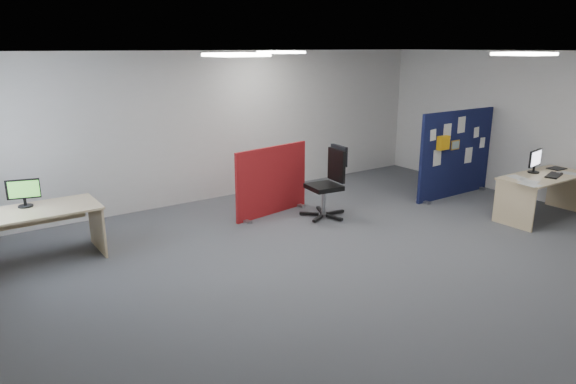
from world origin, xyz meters
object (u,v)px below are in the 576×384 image
main_desk (541,185)px  office_chair (330,178)px  red_divider (272,181)px  navy_divider (456,154)px  second_desk (32,222)px  monitor_second (24,192)px  monitor_main (535,160)px

main_desk → office_chair: office_chair is taller
main_desk → red_divider: size_ratio=1.09×
navy_divider → main_desk: 1.67m
second_desk → office_chair: (4.42, -0.74, 0.11)m
red_divider → navy_divider: bearing=-26.7°
second_desk → monitor_second: (-0.03, 0.16, 0.38)m
main_desk → office_chair: (-2.84, 2.04, 0.11)m
monitor_main → monitor_second: bearing=149.0°
monitor_main → red_divider: red_divider is taller
monitor_main → monitor_second: (-7.29, 2.79, -0.01)m
main_desk → second_desk: size_ratio=1.02×
monitor_main → office_chair: size_ratio=0.38×
red_divider → office_chair: bearing=-52.0°
navy_divider → office_chair: navy_divider is taller
main_desk → red_divider: red_divider is taller
office_chair → main_desk: bearing=-28.6°
main_desk → second_desk: same height
navy_divider → office_chair: size_ratio=1.69×
second_desk → office_chair: office_chair is taller
second_desk → monitor_second: monitor_second is taller
monitor_main → second_desk: size_ratio=0.27×
red_divider → main_desk: bearing=-46.7°
main_desk → office_chair: bearing=144.3°
monitor_second → navy_divider: bearing=4.5°
navy_divider → monitor_main: size_ratio=4.48×
monitor_main → second_desk: bearing=150.1°
main_desk → monitor_second: 7.87m
monitor_main → red_divider: 4.40m
main_desk → monitor_second: (-7.29, 2.94, 0.38)m
monitor_main → navy_divider: bearing=84.4°
red_divider → second_desk: 3.70m
main_desk → monitor_second: monitor_second is taller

